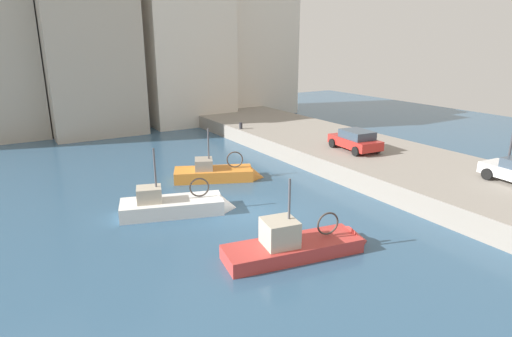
# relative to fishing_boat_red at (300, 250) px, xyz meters

# --- Properties ---
(water_surface) EXTENTS (80.00, 80.00, 0.00)m
(water_surface) POSITION_rel_fishing_boat_red_xyz_m (0.48, 4.70, -0.15)
(water_surface) COLOR #335675
(water_surface) RESTS_ON ground
(quay_wall) EXTENTS (9.00, 56.00, 1.20)m
(quay_wall) POSITION_rel_fishing_boat_red_xyz_m (11.98, 4.70, 0.45)
(quay_wall) COLOR gray
(quay_wall) RESTS_ON ground
(fishing_boat_red) EXTENTS (6.78, 2.86, 4.17)m
(fishing_boat_red) POSITION_rel_fishing_boat_red_xyz_m (0.00, 0.00, 0.00)
(fishing_boat_red) COLOR #BC3833
(fishing_boat_red) RESTS_ON ground
(fishing_boat_orange) EXTENTS (5.90, 3.90, 4.14)m
(fishing_boat_orange) POSITION_rel_fishing_boat_red_xyz_m (1.62, 10.62, -0.06)
(fishing_boat_orange) COLOR orange
(fishing_boat_orange) RESTS_ON ground
(fishing_boat_white) EXTENTS (6.17, 3.49, 4.34)m
(fishing_boat_white) POSITION_rel_fishing_boat_red_xyz_m (-2.65, 6.81, -0.06)
(fishing_boat_white) COLOR white
(fishing_boat_white) RESTS_ON ground
(parked_car_red) EXTENTS (2.37, 3.98, 1.42)m
(parked_car_red) POSITION_rel_fishing_boat_red_xyz_m (10.92, 8.16, 1.77)
(parked_car_red) COLOR red
(parked_car_red) RESTS_ON quay_wall
(mooring_bollard_mid) EXTENTS (0.28, 0.28, 0.55)m
(mooring_bollard_mid) POSITION_rel_fishing_boat_red_xyz_m (7.83, 18.70, 1.32)
(mooring_bollard_mid) COLOR #2D2D33
(mooring_bollard_mid) RESTS_ON quay_wall
(waterfront_building_west) EXTENTS (8.96, 8.12, 16.28)m
(waterfront_building_west) POSITION_rel_fishing_boat_red_xyz_m (7.70, 30.47, 8.01)
(waterfront_building_west) COLOR silver
(waterfront_building_west) RESTS_ON ground
(waterfront_building_west_mid) EXTENTS (8.37, 7.06, 19.89)m
(waterfront_building_west_mid) POSITION_rel_fishing_boat_red_xyz_m (-1.76, 29.55, 9.81)
(waterfront_building_west_mid) COLOR #B2A899
(waterfront_building_west_mid) RESTS_ON ground
(waterfront_building_east_mid) EXTENTS (9.40, 7.81, 17.61)m
(waterfront_building_east_mid) POSITION_rel_fishing_boat_red_xyz_m (16.89, 32.42, 8.67)
(waterfront_building_east_mid) COLOR silver
(waterfront_building_east_mid) RESTS_ON ground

